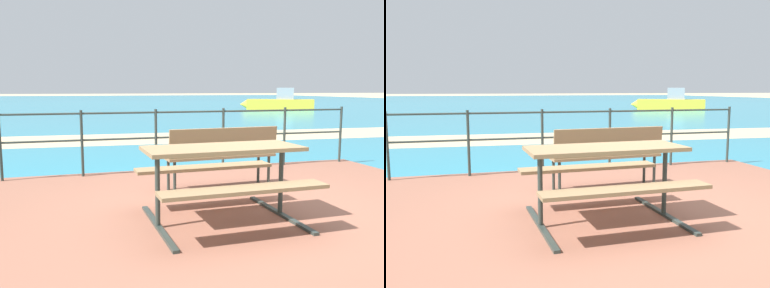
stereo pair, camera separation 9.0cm
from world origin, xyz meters
The scene contains 8 objects.
ground_plane centered at (0.00, 0.00, 0.00)m, with size 240.00×240.00×0.00m, color tan.
patio_paving centered at (0.00, 0.00, 0.03)m, with size 6.40×5.20×0.06m, color #935B47.
sea_water centered at (0.00, 40.00, 0.01)m, with size 90.00×90.00×0.01m, color teal.
beach_strip centered at (0.00, 7.47, 0.01)m, with size 54.00×2.67×0.01m, color tan.
picnic_table centered at (-0.41, -0.29, 0.65)m, with size 1.65×1.41×0.79m.
park_bench centered at (0.04, 0.98, 0.60)m, with size 1.56×0.50×0.87m.
railing_fence centered at (0.00, 2.39, 0.71)m, with size 5.94×0.04×1.05m.
boat_near centered at (11.63, 21.07, 0.50)m, with size 4.76×3.14×1.50m.
Camera 1 is at (-1.85, -4.14, 1.43)m, focal length 37.90 mm.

